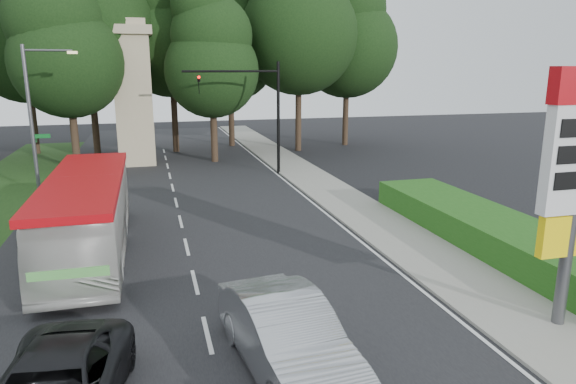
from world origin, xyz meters
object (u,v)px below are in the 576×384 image
object	(u,v)px
traffic_signal_mast	(258,102)
sedan_silver	(287,336)
transit_bus	(88,216)
monument	(133,93)
streetlight_signs	(35,113)

from	to	relation	value
traffic_signal_mast	sedan_silver	size ratio (longest dim) A/B	1.34
transit_bus	sedan_silver	size ratio (longest dim) A/B	2.00
traffic_signal_mast	transit_bus	xyz separation A→B (m)	(-9.18, -12.82, -3.19)
transit_bus	monument	bearing A→B (deg)	85.25
streetlight_signs	transit_bus	xyz separation A→B (m)	(3.49, -10.83, -2.95)
traffic_signal_mast	monument	bearing A→B (deg)	142.00
streetlight_signs	transit_bus	world-z (taller)	streetlight_signs
monument	streetlight_signs	bearing A→B (deg)	-121.97
streetlight_signs	traffic_signal_mast	bearing A→B (deg)	8.92
traffic_signal_mast	monument	size ratio (longest dim) A/B	0.72
streetlight_signs	sedan_silver	size ratio (longest dim) A/B	1.49
transit_bus	streetlight_signs	bearing A→B (deg)	107.65
streetlight_signs	monument	xyz separation A→B (m)	(4.99, 7.99, 0.67)
streetlight_signs	sedan_silver	bearing A→B (deg)	-66.89
traffic_signal_mast	transit_bus	world-z (taller)	traffic_signal_mast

